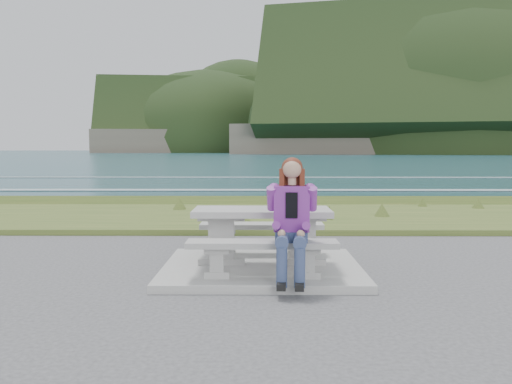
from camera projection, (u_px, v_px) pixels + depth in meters
concrete_slab at (262, 268)px, 6.66m from camera, size 2.60×2.10×0.10m
picnic_table at (262, 221)px, 6.60m from camera, size 1.80×0.75×0.75m
bench_landward at (262, 249)px, 5.93m from camera, size 1.80×0.35×0.45m
bench_seaward at (262, 230)px, 7.32m from camera, size 1.80×0.35×0.45m
grass_verge at (261, 219)px, 11.64m from camera, size 160.00×4.50×0.22m
shore_drop at (261, 205)px, 14.53m from camera, size 160.00×0.80×2.20m
ocean at (260, 202)px, 31.81m from camera, size 1600.00×1600.00×0.09m
headland_range at (496, 138)px, 401.29m from camera, size 729.83×363.95×186.06m
seated_woman at (291, 236)px, 5.77m from camera, size 0.46×0.75×1.44m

